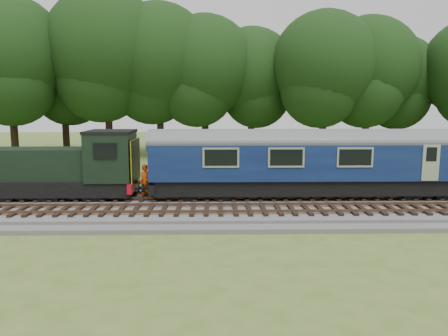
{
  "coord_description": "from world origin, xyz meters",
  "views": [
    {
      "loc": [
        0.46,
        -22.43,
        5.62
      ],
      "look_at": [
        0.9,
        1.4,
        2.0
      ],
      "focal_mm": 35.0,
      "sensor_mm": 36.0,
      "label": 1
    }
  ],
  "objects": [
    {
      "name": "ground",
      "position": [
        0.0,
        0.0,
        0.0
      ],
      "size": [
        120.0,
        120.0,
        0.0
      ],
      "primitive_type": "plane",
      "color": "#486725",
      "rests_on": "ground"
    },
    {
      "name": "ballast",
      "position": [
        0.0,
        0.0,
        0.17
      ],
      "size": [
        70.0,
        7.0,
        0.35
      ],
      "primitive_type": "cube",
      "color": "#4C4C4F",
      "rests_on": "ground"
    },
    {
      "name": "track_north",
      "position": [
        0.0,
        1.4,
        0.42
      ],
      "size": [
        67.2,
        2.4,
        0.21
      ],
      "color": "black",
      "rests_on": "ballast"
    },
    {
      "name": "track_south",
      "position": [
        0.0,
        -1.6,
        0.42
      ],
      "size": [
        67.2,
        2.4,
        0.21
      ],
      "color": "black",
      "rests_on": "ballast"
    },
    {
      "name": "fence",
      "position": [
        0.0,
        4.5,
        0.0
      ],
      "size": [
        64.0,
        0.12,
        1.0
      ],
      "primitive_type": null,
      "color": "#6B6054",
      "rests_on": "ground"
    },
    {
      "name": "tree_line",
      "position": [
        0.0,
        22.0,
        0.0
      ],
      "size": [
        70.0,
        8.0,
        18.0
      ],
      "primitive_type": null,
      "color": "black",
      "rests_on": "ground"
    },
    {
      "name": "dmu_railcar",
      "position": [
        5.92,
        1.4,
        2.61
      ],
      "size": [
        18.05,
        2.86,
        3.88
      ],
      "color": "black",
      "rests_on": "ground"
    },
    {
      "name": "shunter_loco",
      "position": [
        -8.01,
        1.4,
        1.97
      ],
      "size": [
        8.91,
        2.6,
        3.38
      ],
      "color": "black",
      "rests_on": "ground"
    },
    {
      "name": "worker",
      "position": [
        -3.33,
        0.8,
        1.32
      ],
      "size": [
        0.84,
        0.72,
        1.94
      ],
      "primitive_type": "imported",
      "rotation": [
        0.0,
        0.0,
        0.44
      ],
      "color": "#E0470B",
      "rests_on": "ballast"
    }
  ]
}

